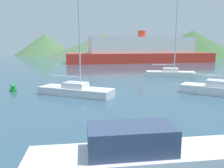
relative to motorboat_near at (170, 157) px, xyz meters
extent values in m
cube|color=silver|center=(-0.71, -0.13, -0.09)|extent=(7.77, 2.98, 0.76)
cube|color=#334260|center=(-1.27, -0.23, 0.71)|extent=(2.85, 1.77, 0.84)
cube|color=silver|center=(-5.41, 11.04, -0.16)|extent=(6.64, 3.87, 0.63)
cube|color=silver|center=(-5.41, 11.04, 0.37)|extent=(2.24, 1.85, 0.44)
cylinder|color=#BCBCC1|center=(-4.96, 10.88, 5.11)|extent=(0.12, 0.12, 9.92)
cylinder|color=#BCBCC1|center=(-6.32, 11.36, 1.06)|extent=(2.74, 1.05, 0.10)
cube|color=white|center=(4.99, 23.08, -0.13)|extent=(6.55, 2.58, 0.67)
cube|color=white|center=(4.99, 23.08, 0.44)|extent=(2.04, 1.54, 0.47)
cylinder|color=#BCBCC1|center=(5.47, 23.03, 4.89)|extent=(0.12, 0.12, 9.37)
cylinder|color=#BCBCC1|center=(4.04, 23.18, 1.10)|extent=(2.87, 0.39, 0.10)
cube|color=white|center=(6.51, 11.80, -0.12)|extent=(6.01, 4.59, 0.71)
cube|color=white|center=(6.51, 11.80, 0.49)|extent=(2.18, 2.02, 0.50)
cylinder|color=#BCBCC1|center=(5.75, 12.25, 1.14)|extent=(2.33, 1.42, 0.10)
cube|color=red|center=(3.31, 49.58, 0.71)|extent=(38.18, 17.05, 2.37)
cube|color=silver|center=(3.31, 49.58, 3.85)|extent=(27.02, 13.04, 3.90)
cylinder|color=red|center=(3.31, 49.58, 6.59)|extent=(1.90, 1.90, 1.60)
cylinder|color=green|center=(-11.33, 12.20, -0.34)|extent=(0.59, 0.59, 0.26)
sphere|color=green|center=(-11.33, 12.20, 0.00)|extent=(0.41, 0.41, 0.41)
cone|color=#476B42|center=(-36.41, 92.30, 4.45)|extent=(26.95, 26.95, 9.84)
cone|color=#4C6647|center=(-8.96, 79.03, 3.98)|extent=(42.92, 42.92, 8.91)
cone|color=#3D6038|center=(25.82, 81.82, 4.62)|extent=(36.83, 36.83, 10.18)
camera|label=1|loc=(-1.57, -6.59, 3.52)|focal=35.00mm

